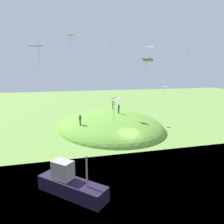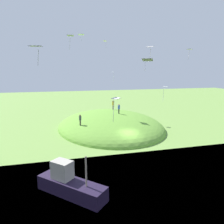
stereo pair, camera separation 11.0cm
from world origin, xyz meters
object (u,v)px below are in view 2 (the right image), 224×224
Objects in this scene: kite_7 at (70,36)px; kite_8 at (113,73)px; kite_3 at (189,50)px; person_on_hilltop at (80,119)px; kite_6 at (36,47)px; person_watching_kites at (113,104)px; kite_5 at (105,41)px; kite_1 at (116,100)px; kite_2 at (150,48)px; kite_9 at (81,35)px; boat_on_lake at (70,184)px; person_with_child at (119,108)px; kite_4 at (147,60)px; kite_0 at (165,88)px.

kite_8 is (21.04, -10.16, -4.15)m from kite_7.
person_on_hilltop is at bearing 80.55° from kite_3.
person_on_hilltop is at bearing -17.43° from kite_6.
person_watching_kites is 1.23× the size of kite_5.
kite_6 reaches higher than kite_1.
kite_7 is at bearing 90.02° from kite_2.
person_on_hilltop is 15.91m from kite_9.
kite_6 is (-12.42, 21.41, -1.33)m from kite_3.
kite_6 is (-5.98, 11.97, -0.82)m from kite_2.
boat_on_lake is at bearing 161.36° from kite_5.
person_with_child is 0.78× the size of kite_1.
kite_3 is at bearing -53.21° from kite_1.
person_on_hilltop is 14.72m from kite_1.
kite_5 is at bearing -21.72° from kite_7.
kite_4 reaches higher than person_watching_kites.
person_watching_kites is at bearing -84.77° from kite_9.
kite_6 is at bearing 153.97° from kite_8.
kite_8 is 10.53m from kite_9.
kite_6 is at bearing 101.56° from kite_1.
kite_3 reaches higher than kite_0.
kite_7 is at bearing 169.53° from kite_9.
kite_8 is at bearing -168.76° from person_watching_kites.
person_with_child is 0.79× the size of kite_0.
kite_6 is at bearing -1.20° from person_watching_kites.
kite_4 is (1.44, -3.68, 3.71)m from kite_1.
kite_4 is 0.90× the size of kite_9.
kite_9 is at bearing 37.08° from person_with_child.
kite_9 reaches higher than kite_4.
kite_8 is at bearing -22.42° from person_with_child.
kite_3 reaches higher than kite_2.
person_with_child is 0.86× the size of kite_8.
boat_on_lake is 3.25× the size of person_with_child.
kite_4 is 21.51m from kite_9.
kite_2 is (4.63, -5.36, 5.25)m from kite_1.
kite_2 is at bearing 165.02° from person_with_child.
kite_3 is (11.07, -14.80, 5.76)m from kite_1.
kite_8 is (-0.43, -1.61, -6.45)m from kite_5.
kite_0 is at bearing -163.97° from person_with_child.
kite_0 is at bearing -57.13° from kite_6.
kite_5 reaches higher than kite_4.
kite_2 is 21.70m from kite_5.
kite_6 is at bearing 120.12° from kite_3.
person_with_child is at bearing -176.97° from kite_5.
person_watching_kites is (5.16, -0.29, -0.15)m from person_with_child.
boat_on_lake is 3.65× the size of kite_2.
kite_8 reaches higher than kite_0.
kite_4 is (-21.02, 2.05, 7.71)m from person_watching_kites.
kite_9 is (-4.19, 5.36, 0.48)m from kite_5.
kite_5 is 30.06m from kite_6.
kite_5 is at bearing 75.10° from kite_8.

